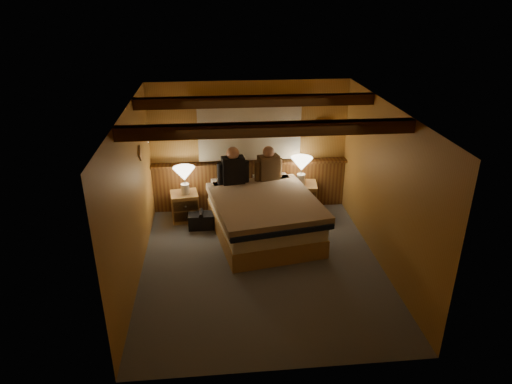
{
  "coord_description": "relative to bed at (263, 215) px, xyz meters",
  "views": [
    {
      "loc": [
        -0.66,
        -5.84,
        3.85
      ],
      "look_at": [
        -0.05,
        0.4,
        1.04
      ],
      "focal_mm": 32.0,
      "sensor_mm": 36.0,
      "label": 1
    }
  ],
  "objects": [
    {
      "name": "floor",
      "position": [
        -0.13,
        -0.94,
        -0.37
      ],
      "size": [
        4.2,
        4.2,
        0.0
      ],
      "primitive_type": "plane",
      "color": "slate",
      "rests_on": "ground"
    },
    {
      "name": "coat_rail",
      "position": [
        -1.85,
        0.64,
        1.3
      ],
      "size": [
        0.05,
        0.55,
        0.24
      ],
      "color": "silver",
      "rests_on": "wall_left"
    },
    {
      "name": "wall_right",
      "position": [
        1.67,
        -0.94,
        0.83
      ],
      "size": [
        0.0,
        4.2,
        4.2
      ],
      "primitive_type": "plane",
      "rotation": [
        1.57,
        0.0,
        -1.57
      ],
      "color": "#B58641",
      "rests_on": "floor"
    },
    {
      "name": "wainscot",
      "position": [
        -0.13,
        1.1,
        0.11
      ],
      "size": [
        3.6,
        0.23,
        0.94
      ],
      "color": "brown",
      "rests_on": "wall_back"
    },
    {
      "name": "curtain_window",
      "position": [
        -0.13,
        1.09,
        1.15
      ],
      "size": [
        2.18,
        0.09,
        1.11
      ],
      "color": "#492D12",
      "rests_on": "wall_back"
    },
    {
      "name": "bed",
      "position": [
        0.0,
        0.0,
        0.0
      ],
      "size": [
        1.93,
        2.34,
        0.72
      ],
      "rotation": [
        0.0,
        0.0,
        0.17
      ],
      "color": "tan",
      "rests_on": "floor"
    },
    {
      "name": "lamp_left",
      "position": [
        -1.32,
        0.68,
        0.49
      ],
      "size": [
        0.38,
        0.38,
        0.5
      ],
      "color": "silver",
      "rests_on": "nightstand_left"
    },
    {
      "name": "wall_back",
      "position": [
        -0.13,
        1.16,
        0.83
      ],
      "size": [
        3.6,
        0.0,
        3.6
      ],
      "primitive_type": "plane",
      "rotation": [
        1.57,
        0.0,
        0.0
      ],
      "color": "#B58641",
      "rests_on": "floor"
    },
    {
      "name": "nightstand_right",
      "position": [
        0.81,
        0.8,
        -0.09
      ],
      "size": [
        0.58,
        0.53,
        0.57
      ],
      "rotation": [
        0.0,
        0.0,
        -0.13
      ],
      "color": "tan",
      "rests_on": "floor"
    },
    {
      "name": "ceiling_beams",
      "position": [
        -0.13,
        -0.79,
        1.94
      ],
      "size": [
        3.6,
        1.65,
        0.16
      ],
      "color": "#492D12",
      "rests_on": "ceiling"
    },
    {
      "name": "wall_left",
      "position": [
        -1.93,
        -0.94,
        0.83
      ],
      "size": [
        0.0,
        4.2,
        4.2
      ],
      "primitive_type": "plane",
      "rotation": [
        1.57,
        0.0,
        1.57
      ],
      "color": "#B58641",
      "rests_on": "floor"
    },
    {
      "name": "duffel_bag",
      "position": [
        -1.05,
        0.35,
        -0.23
      ],
      "size": [
        0.45,
        0.27,
        0.32
      ],
      "rotation": [
        0.0,
        0.0,
        0.0
      ],
      "color": "black",
      "rests_on": "floor"
    },
    {
      "name": "nightstand_left",
      "position": [
        -1.34,
        0.71,
        -0.11
      ],
      "size": [
        0.52,
        0.48,
        0.52
      ],
      "rotation": [
        0.0,
        0.0,
        0.14
      ],
      "color": "tan",
      "rests_on": "floor"
    },
    {
      "name": "person_right",
      "position": [
        0.17,
        0.75,
        0.59
      ],
      "size": [
        0.51,
        0.3,
        0.64
      ],
      "rotation": [
        0.0,
        0.0,
        0.29
      ],
      "color": "#48321C",
      "rests_on": "bed"
    },
    {
      "name": "wall_front",
      "position": [
        -0.13,
        -3.04,
        0.83
      ],
      "size": [
        3.6,
        0.0,
        3.6
      ],
      "primitive_type": "plane",
      "rotation": [
        -1.57,
        0.0,
        0.0
      ],
      "color": "#B58641",
      "rests_on": "floor"
    },
    {
      "name": "ceiling",
      "position": [
        -0.13,
        -0.94,
        2.03
      ],
      "size": [
        4.2,
        4.2,
        0.0
      ],
      "primitive_type": "plane",
      "rotation": [
        3.14,
        0.0,
        0.0
      ],
      "color": "#B57A43",
      "rests_on": "wall_back"
    },
    {
      "name": "lamp_right",
      "position": [
        0.78,
        0.79,
        0.56
      ],
      "size": [
        0.39,
        0.39,
        0.51
      ],
      "color": "silver",
      "rests_on": "nightstand_right"
    },
    {
      "name": "framed_print",
      "position": [
        1.22,
        1.14,
        1.18
      ],
      "size": [
        0.3,
        0.04,
        0.25
      ],
      "color": "tan",
      "rests_on": "wall_back"
    },
    {
      "name": "person_left",
      "position": [
        -0.46,
        0.63,
        0.61
      ],
      "size": [
        0.56,
        0.27,
        0.69
      ],
      "rotation": [
        0.0,
        0.0,
        0.14
      ],
      "color": "black",
      "rests_on": "bed"
    }
  ]
}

